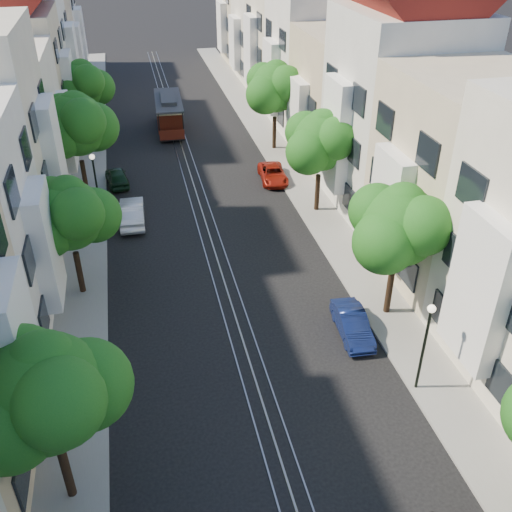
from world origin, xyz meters
TOP-DOWN VIEW (x-y plane):
  - ground at (0.00, 28.00)m, footprint 200.00×200.00m
  - sidewalk_east at (7.25, 28.00)m, footprint 2.50×80.00m
  - sidewalk_west at (-7.25, 28.00)m, footprint 2.50×80.00m
  - rail_left at (-0.55, 28.00)m, footprint 0.06×80.00m
  - rail_slot at (0.00, 28.00)m, footprint 0.06×80.00m
  - rail_right at (0.55, 28.00)m, footprint 0.06×80.00m
  - lane_line at (0.00, 28.00)m, footprint 0.08×80.00m
  - townhouses_east at (11.87, 27.91)m, footprint 7.75×72.00m
  - townhouses_west at (-11.87, 27.91)m, footprint 7.75×72.00m
  - tree_e_b at (7.26, 8.98)m, footprint 4.93×4.08m
  - tree_e_c at (7.26, 19.98)m, footprint 4.84×3.99m
  - tree_e_d at (7.26, 30.98)m, footprint 5.01×4.16m
  - tree_w_a at (-7.14, 1.98)m, footprint 4.93×4.08m
  - tree_w_b at (-7.14, 13.98)m, footprint 4.72×3.87m
  - tree_w_c at (-7.14, 24.98)m, footprint 5.13×4.28m
  - tree_w_d at (-7.14, 35.98)m, footprint 4.84×3.99m
  - lamp_east at (6.30, 4.00)m, footprint 0.32×0.32m
  - lamp_west at (-6.30, 22.00)m, footprint 0.32×0.32m
  - cable_car at (-0.50, 37.37)m, footprint 2.51×7.16m
  - parked_car_e_mid at (4.99, 7.87)m, footprint 1.46×3.58m
  - parked_car_e_far at (5.60, 25.10)m, footprint 2.03×3.93m
  - parked_car_w_mid at (-4.40, 21.04)m, footprint 1.55×4.18m
  - parked_car_w_far at (-5.21, 26.90)m, footprint 1.82×3.57m

SIDE VIEW (x-z plane):
  - ground at x=0.00m, z-range 0.00..0.00m
  - lane_line at x=0.00m, z-range 0.00..0.01m
  - rail_left at x=-0.55m, z-range 0.00..0.02m
  - rail_slot at x=0.00m, z-range 0.00..0.02m
  - rail_right at x=0.55m, z-range 0.00..0.02m
  - sidewalk_east at x=7.25m, z-range 0.00..0.12m
  - sidewalk_west at x=-7.25m, z-range 0.00..0.12m
  - parked_car_e_far at x=5.60m, z-range 0.00..1.06m
  - parked_car_e_mid at x=4.99m, z-range 0.00..1.15m
  - parked_car_w_far at x=-5.21m, z-range 0.00..1.16m
  - parked_car_w_mid at x=-4.40m, z-range 0.00..1.36m
  - cable_car at x=-0.50m, z-range 0.25..2.97m
  - lamp_east at x=6.30m, z-range 0.77..4.93m
  - lamp_west at x=-6.30m, z-range 0.77..4.93m
  - tree_w_b at x=-7.14m, z-range 1.26..7.53m
  - tree_e_c at x=7.26m, z-range 1.34..7.86m
  - tree_w_d at x=-7.14m, z-range 1.34..7.86m
  - tree_e_b at x=7.26m, z-range 1.39..8.07m
  - tree_w_a at x=-7.14m, z-range 1.39..8.07m
  - tree_e_d at x=7.26m, z-range 1.44..8.29m
  - tree_w_c at x=-7.14m, z-range 1.52..8.62m
  - townhouses_west at x=-11.87m, z-range -0.80..10.96m
  - townhouses_east at x=11.87m, z-range -0.82..11.18m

